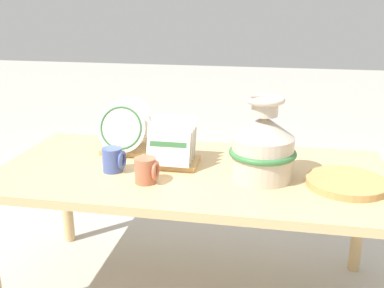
{
  "coord_description": "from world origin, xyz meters",
  "views": [
    {
      "loc": [
        0.32,
        -1.68,
        1.26
      ],
      "look_at": [
        0.0,
        0.0,
        0.7
      ],
      "focal_mm": 42.0,
      "sensor_mm": 36.0,
      "label": 1
    }
  ],
  "objects_px": {
    "mug_terracotta_glaze": "(146,170)",
    "wicker_charger_stack": "(346,183)",
    "ceramic_vase": "(263,145)",
    "dish_rack_square_plates": "(172,150)",
    "mug_cobalt_glaze": "(114,160)",
    "dish_rack_round_plates": "(126,134)"
  },
  "relations": [
    {
      "from": "dish_rack_round_plates",
      "to": "mug_cobalt_glaze",
      "type": "distance_m",
      "value": 0.24
    },
    {
      "from": "dish_rack_round_plates",
      "to": "wicker_charger_stack",
      "type": "relative_size",
      "value": 0.8
    },
    {
      "from": "mug_terracotta_glaze",
      "to": "wicker_charger_stack",
      "type": "bearing_deg",
      "value": 7.97
    },
    {
      "from": "ceramic_vase",
      "to": "wicker_charger_stack",
      "type": "xyz_separation_m",
      "value": [
        0.31,
        -0.03,
        -0.12
      ]
    },
    {
      "from": "dish_rack_square_plates",
      "to": "wicker_charger_stack",
      "type": "distance_m",
      "value": 0.7
    },
    {
      "from": "wicker_charger_stack",
      "to": "mug_cobalt_glaze",
      "type": "height_order",
      "value": "mug_cobalt_glaze"
    },
    {
      "from": "ceramic_vase",
      "to": "mug_cobalt_glaze",
      "type": "distance_m",
      "value": 0.6
    },
    {
      "from": "wicker_charger_stack",
      "to": "mug_cobalt_glaze",
      "type": "distance_m",
      "value": 0.9
    },
    {
      "from": "dish_rack_round_plates",
      "to": "mug_terracotta_glaze",
      "type": "height_order",
      "value": "dish_rack_round_plates"
    },
    {
      "from": "dish_rack_square_plates",
      "to": "mug_cobalt_glaze",
      "type": "distance_m",
      "value": 0.25
    },
    {
      "from": "mug_cobalt_glaze",
      "to": "ceramic_vase",
      "type": "bearing_deg",
      "value": 3.95
    },
    {
      "from": "mug_terracotta_glaze",
      "to": "ceramic_vase",
      "type": "bearing_deg",
      "value": 16.85
    },
    {
      "from": "ceramic_vase",
      "to": "dish_rack_square_plates",
      "type": "bearing_deg",
      "value": 168.5
    },
    {
      "from": "dish_rack_square_plates",
      "to": "mug_terracotta_glaze",
      "type": "distance_m",
      "value": 0.21
    },
    {
      "from": "dish_rack_square_plates",
      "to": "wicker_charger_stack",
      "type": "height_order",
      "value": "dish_rack_square_plates"
    },
    {
      "from": "dish_rack_square_plates",
      "to": "mug_cobalt_glaze",
      "type": "bearing_deg",
      "value": -151.62
    },
    {
      "from": "ceramic_vase",
      "to": "dish_rack_square_plates",
      "type": "distance_m",
      "value": 0.39
    },
    {
      "from": "dish_rack_square_plates",
      "to": "mug_cobalt_glaze",
      "type": "relative_size",
      "value": 2.18
    },
    {
      "from": "ceramic_vase",
      "to": "mug_cobalt_glaze",
      "type": "relative_size",
      "value": 3.28
    },
    {
      "from": "ceramic_vase",
      "to": "dish_rack_square_plates",
      "type": "height_order",
      "value": "ceramic_vase"
    },
    {
      "from": "mug_cobalt_glaze",
      "to": "wicker_charger_stack",
      "type": "bearing_deg",
      "value": 0.97
    },
    {
      "from": "mug_cobalt_glaze",
      "to": "dish_rack_round_plates",
      "type": "bearing_deg",
      "value": 96.06
    }
  ]
}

